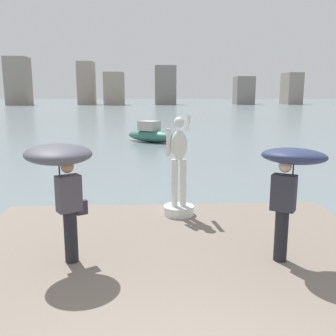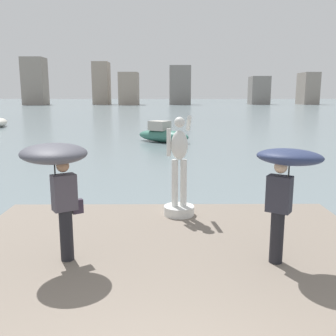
# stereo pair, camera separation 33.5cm
# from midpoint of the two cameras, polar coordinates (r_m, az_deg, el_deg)

# --- Properties ---
(ground_plane) EXTENTS (400.00, 400.00, 0.00)m
(ground_plane) POSITION_cam_midpoint_polar(r_m,az_deg,el_deg) (42.40, -2.49, 6.79)
(ground_plane) COLOR slate
(pier) EXTENTS (7.79, 10.05, 0.40)m
(pier) POSITION_cam_midpoint_polar(r_m,az_deg,el_deg) (5.24, 0.31, -23.47)
(pier) COLOR slate
(pier) RESTS_ON ground
(statue_white_figure) EXTENTS (0.71, 0.92, 2.30)m
(statue_white_figure) POSITION_cam_midpoint_polar(r_m,az_deg,el_deg) (8.72, 0.53, -1.66)
(statue_white_figure) COLOR silver
(statue_white_figure) RESTS_ON pier
(onlooker_left) EXTENTS (1.47, 1.48, 2.01)m
(onlooker_left) POSITION_cam_midpoint_polar(r_m,az_deg,el_deg) (6.34, -17.18, -0.03)
(onlooker_left) COLOR black
(onlooker_left) RESTS_ON pier
(onlooker_right) EXTENTS (1.43, 1.44, 1.96)m
(onlooker_right) POSITION_cam_midpoint_polar(r_m,az_deg,el_deg) (6.39, 16.53, -0.41)
(onlooker_right) COLOR black
(onlooker_right) RESTS_ON pier
(boat_near) EXTENTS (4.00, 3.40, 1.39)m
(boat_near) POSITION_cam_midpoint_polar(r_m,az_deg,el_deg) (25.41, -2.75, 5.06)
(boat_near) COLOR #336B5B
(boat_near) RESTS_ON ground
(distant_skyline) EXTENTS (85.92, 12.05, 13.32)m
(distant_skyline) POSITION_cam_midpoint_polar(r_m,az_deg,el_deg) (114.37, -4.14, 12.20)
(distant_skyline) COLOR gray
(distant_skyline) RESTS_ON ground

